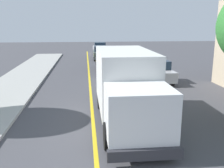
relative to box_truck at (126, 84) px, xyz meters
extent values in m
cube|color=gold|center=(-1.51, 2.52, -1.76)|extent=(0.16, 56.00, 0.01)
cube|color=silver|center=(0.00, 0.73, 0.13)|extent=(2.41, 5.00, 2.60)
cube|color=white|center=(0.00, -2.77, -0.32)|extent=(2.28, 2.00, 1.70)
cube|color=#1E2D3D|center=(0.00, -3.67, 0.06)|extent=(2.04, 0.08, 0.75)
cube|color=#2D2D33|center=(0.00, -3.85, -1.35)|extent=(2.40, 0.20, 0.36)
cylinder|color=black|center=(1.05, -2.57, -1.27)|extent=(0.30, 1.00, 1.00)
cylinder|color=black|center=(-1.05, -2.56, -1.27)|extent=(0.30, 1.00, 1.00)
cylinder|color=black|center=(1.05, 1.98, -1.27)|extent=(0.30, 1.00, 1.00)
cylinder|color=black|center=(-1.05, 1.99, -1.27)|extent=(0.30, 1.00, 1.00)
cube|color=silver|center=(0.51, 7.30, -1.12)|extent=(1.84, 4.41, 0.76)
cube|color=#1E2D3D|center=(0.51, 7.45, -0.42)|extent=(1.60, 1.81, 0.64)
cylinder|color=black|center=(1.31, 5.89, -1.45)|extent=(0.23, 0.64, 0.64)
cylinder|color=black|center=(-0.27, 5.88, -1.45)|extent=(0.23, 0.64, 0.64)
cylinder|color=black|center=(1.29, 8.71, -1.45)|extent=(0.23, 0.64, 0.64)
cylinder|color=black|center=(-0.29, 8.70, -1.45)|extent=(0.23, 0.64, 0.64)
cube|color=black|center=(0.22, 13.39, -1.12)|extent=(1.95, 4.46, 0.76)
cube|color=#1E2D3D|center=(0.22, 13.54, -0.42)|extent=(1.65, 1.85, 0.64)
cylinder|color=black|center=(1.06, 12.01, -1.45)|extent=(0.24, 0.65, 0.64)
cylinder|color=black|center=(-0.52, 11.95, -1.45)|extent=(0.24, 0.65, 0.64)
cylinder|color=black|center=(0.96, 14.82, -1.45)|extent=(0.24, 0.65, 0.64)
cylinder|color=black|center=(-0.62, 14.77, -1.45)|extent=(0.24, 0.65, 0.64)
cube|color=#4C564C|center=(0.11, 20.86, -1.12)|extent=(1.83, 4.41, 0.76)
cube|color=#1E2D3D|center=(0.11, 21.01, -0.42)|extent=(1.60, 1.81, 0.64)
cylinder|color=black|center=(0.89, 19.45, -1.45)|extent=(0.22, 0.64, 0.64)
cylinder|color=black|center=(-0.69, 19.46, -1.45)|extent=(0.22, 0.64, 0.64)
cylinder|color=black|center=(0.91, 22.26, -1.45)|extent=(0.22, 0.64, 0.64)
cylinder|color=black|center=(-0.67, 22.28, -1.45)|extent=(0.22, 0.64, 0.64)
cube|color=#B7B7BC|center=(0.39, 27.50, -1.12)|extent=(1.97, 4.47, 0.76)
cube|color=#1E2D3D|center=(0.39, 27.65, -0.42)|extent=(1.65, 1.86, 0.64)
cylinder|color=black|center=(1.24, 26.13, -1.45)|extent=(0.24, 0.65, 0.64)
cylinder|color=black|center=(-0.34, 26.07, -1.45)|extent=(0.24, 0.65, 0.64)
cylinder|color=black|center=(1.13, 28.94, -1.45)|extent=(0.24, 0.65, 0.64)
cylinder|color=black|center=(-0.45, 28.88, -1.45)|extent=(0.24, 0.65, 0.64)
cube|color=#B7B7BC|center=(3.69, 8.10, -1.12)|extent=(1.90, 4.44, 0.76)
cube|color=#1E2D3D|center=(3.69, 7.95, -0.42)|extent=(1.62, 1.84, 0.64)
cylinder|color=black|center=(2.87, 9.49, -1.45)|extent=(0.23, 0.64, 0.64)
cylinder|color=black|center=(4.45, 9.52, -1.45)|extent=(0.23, 0.64, 0.64)
cylinder|color=black|center=(2.93, 6.67, -1.45)|extent=(0.23, 0.64, 0.64)
cylinder|color=black|center=(4.51, 6.71, -1.45)|extent=(0.23, 0.64, 0.64)
camera|label=1|loc=(-1.78, -10.92, 2.64)|focal=40.87mm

